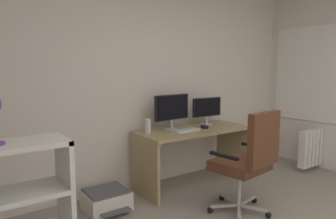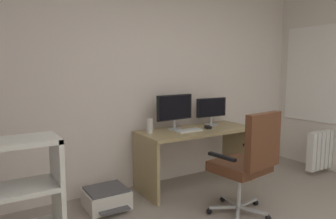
# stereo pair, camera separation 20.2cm
# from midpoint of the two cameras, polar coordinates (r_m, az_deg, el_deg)

# --- Properties ---
(wall_back) EXTENTS (4.93, 0.10, 2.67)m
(wall_back) POSITION_cam_midpoint_polar(r_m,az_deg,el_deg) (3.90, -2.44, 5.59)
(wall_back) COLOR silver
(wall_back) RESTS_ON ground
(window_pane) EXTENTS (0.01, 1.48, 1.32)m
(window_pane) POSITION_cam_midpoint_polar(r_m,az_deg,el_deg) (5.00, 29.27, 5.60)
(window_pane) COLOR white
(window_frame) EXTENTS (0.02, 1.56, 1.40)m
(window_frame) POSITION_cam_midpoint_polar(r_m,az_deg,el_deg) (5.00, 29.23, 5.60)
(window_frame) COLOR white
(desk) EXTENTS (1.47, 0.62, 0.72)m
(desk) POSITION_cam_midpoint_polar(r_m,az_deg,el_deg) (3.93, 6.67, -6.27)
(desk) COLOR tan
(desk) RESTS_ON ground
(monitor_main) EXTENTS (0.52, 0.18, 0.43)m
(monitor_main) POSITION_cam_midpoint_polar(r_m,az_deg,el_deg) (3.81, 2.76, 0.13)
(monitor_main) COLOR #B2B5B7
(monitor_main) RESTS_ON desk
(monitor_secondary) EXTENTS (0.46, 0.18, 0.36)m
(monitor_secondary) POSITION_cam_midpoint_polar(r_m,az_deg,el_deg) (4.17, 9.32, 0.10)
(monitor_secondary) COLOR #B2B5B7
(monitor_secondary) RESTS_ON desk
(keyboard) EXTENTS (0.35, 0.15, 0.02)m
(keyboard) POSITION_cam_midpoint_polar(r_m,az_deg,el_deg) (3.74, 5.39, -3.85)
(keyboard) COLOR silver
(keyboard) RESTS_ON desk
(computer_mouse) EXTENTS (0.09, 0.11, 0.03)m
(computer_mouse) POSITION_cam_midpoint_polar(r_m,az_deg,el_deg) (3.93, 8.78, -3.25)
(computer_mouse) COLOR black
(computer_mouse) RESTS_ON desk
(desktop_speaker) EXTENTS (0.07, 0.07, 0.17)m
(desktop_speaker) POSITION_cam_midpoint_polar(r_m,az_deg,el_deg) (3.60, -1.78, -3.07)
(desktop_speaker) COLOR silver
(desktop_speaker) RESTS_ON desk
(office_chair) EXTENTS (0.64, 0.65, 1.06)m
(office_chair) POSITION_cam_midpoint_polar(r_m,az_deg,el_deg) (3.18, 16.26, -8.76)
(office_chair) COLOR #B7BABC
(office_chair) RESTS_ON ground
(printer) EXTENTS (0.44, 0.48, 0.21)m
(printer) POSITION_cam_midpoint_polar(r_m,az_deg,el_deg) (3.48, -9.51, -15.67)
(printer) COLOR silver
(printer) RESTS_ON ground
(radiator) EXTENTS (0.75, 0.10, 0.54)m
(radiator) POSITION_cam_midpoint_polar(r_m,az_deg,el_deg) (5.05, 27.97, -6.39)
(radiator) COLOR white
(radiator) RESTS_ON ground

